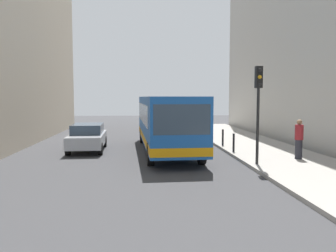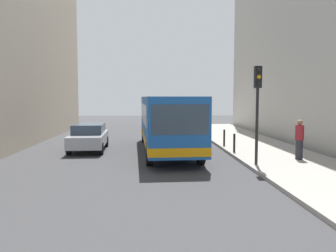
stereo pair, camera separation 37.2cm
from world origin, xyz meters
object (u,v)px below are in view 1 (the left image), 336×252
bollard_mid (223,137)px  traffic_light (258,96)px  bollard_near (234,143)px  bus (166,120)px  car_beside_bus (88,137)px  pedestrian_near_signal (299,139)px

bollard_mid → traffic_light: bearing=-89.0°
traffic_light → bollard_near: size_ratio=4.32×
bollard_near → traffic_light: bearing=-88.3°
traffic_light → bollard_near: traffic_light is taller
bus → car_beside_bus: size_ratio=2.50×
pedestrian_near_signal → car_beside_bus: bearing=133.7°
traffic_light → bollard_mid: size_ratio=4.32×
traffic_light → pedestrian_near_signal: 3.23m
traffic_light → bollard_near: (-0.10, 3.37, -2.38)m
traffic_light → pedestrian_near_signal: bearing=25.7°
traffic_light → bollard_mid: bearing=91.0°
bus → bollard_near: size_ratio=11.69×
bollard_near → bollard_mid: bearing=90.0°
bus → car_beside_bus: 4.45m
bollard_near → bollard_mid: size_ratio=1.00×
car_beside_bus → bollard_near: (7.71, -2.03, -0.16)m
bus → pedestrian_near_signal: (5.82, -3.73, -0.67)m
bus → car_beside_bus: bus is taller
bollard_near → bollard_mid: same height
bus → bollard_near: bus is taller
car_beside_bus → bollard_near: size_ratio=4.68×
bus → traffic_light: size_ratio=2.71×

